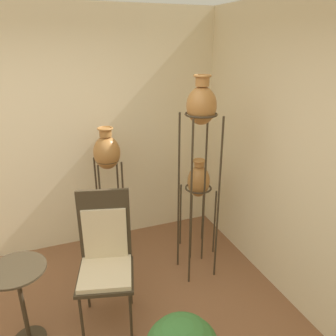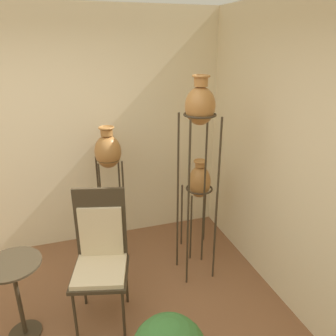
{
  "view_description": "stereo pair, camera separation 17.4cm",
  "coord_description": "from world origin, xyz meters",
  "px_view_note": "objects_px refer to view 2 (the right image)",
  "views": [
    {
      "loc": [
        0.06,
        -1.61,
        2.32
      ],
      "look_at": [
        1.2,
        1.35,
        1.09
      ],
      "focal_mm": 35.0,
      "sensor_mm": 36.0,
      "label": 1
    },
    {
      "loc": [
        0.22,
        -1.67,
        2.32
      ],
      "look_at": [
        1.2,
        1.35,
        1.09
      ],
      "focal_mm": 35.0,
      "sensor_mm": 36.0,
      "label": 2
    }
  ],
  "objects_px": {
    "vase_stand_short": "(199,183)",
    "chair": "(101,251)",
    "vase_stand_medium": "(108,154)",
    "side_table": "(16,284)",
    "vase_stand_tall": "(200,114)"
  },
  "relations": [
    {
      "from": "vase_stand_medium",
      "to": "side_table",
      "type": "relative_size",
      "value": 2.09
    },
    {
      "from": "vase_stand_tall",
      "to": "vase_stand_medium",
      "type": "bearing_deg",
      "value": 140.24
    },
    {
      "from": "vase_stand_short",
      "to": "vase_stand_medium",
      "type": "bearing_deg",
      "value": 164.16
    },
    {
      "from": "side_table",
      "to": "vase_stand_medium",
      "type": "bearing_deg",
      "value": 46.09
    },
    {
      "from": "vase_stand_tall",
      "to": "vase_stand_medium",
      "type": "height_order",
      "value": "vase_stand_tall"
    },
    {
      "from": "vase_stand_short",
      "to": "chair",
      "type": "distance_m",
      "value": 1.36
    },
    {
      "from": "vase_stand_tall",
      "to": "vase_stand_medium",
      "type": "xyz_separation_m",
      "value": [
        -0.76,
        0.63,
        -0.5
      ]
    },
    {
      "from": "vase_stand_tall",
      "to": "vase_stand_medium",
      "type": "distance_m",
      "value": 1.11
    },
    {
      "from": "vase_stand_medium",
      "to": "side_table",
      "type": "xyz_separation_m",
      "value": [
        -0.92,
        -0.95,
        -0.69
      ]
    },
    {
      "from": "vase_stand_medium",
      "to": "chair",
      "type": "xyz_separation_m",
      "value": [
        -0.23,
        -0.91,
        -0.56
      ]
    },
    {
      "from": "vase_stand_tall",
      "to": "chair",
      "type": "xyz_separation_m",
      "value": [
        -0.99,
        -0.27,
        -1.06
      ]
    },
    {
      "from": "vase_stand_tall",
      "to": "chair",
      "type": "distance_m",
      "value": 1.48
    },
    {
      "from": "vase_stand_tall",
      "to": "vase_stand_short",
      "type": "bearing_deg",
      "value": 63.22
    },
    {
      "from": "vase_stand_short",
      "to": "chair",
      "type": "height_order",
      "value": "chair"
    },
    {
      "from": "vase_stand_medium",
      "to": "chair",
      "type": "bearing_deg",
      "value": -104.37
    }
  ]
}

